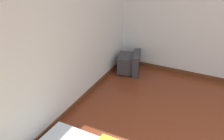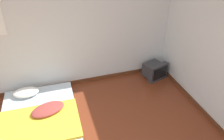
{
  "view_description": "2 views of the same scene",
  "coord_description": "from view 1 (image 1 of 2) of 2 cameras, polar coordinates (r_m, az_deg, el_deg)",
  "views": [
    {
      "loc": [
        -1.87,
        0.51,
        2.33
      ],
      "look_at": [
        0.91,
        1.88,
        0.72
      ],
      "focal_mm": 40.0,
      "sensor_mm": 36.0,
      "label": 1
    },
    {
      "loc": [
        -0.1,
        -1.8,
        3.06
      ],
      "look_at": [
        1.0,
        1.68,
        0.72
      ],
      "focal_mm": 35.0,
      "sensor_mm": 36.0,
      "label": 2
    }
  ],
  "objects": [
    {
      "name": "wall_back",
      "position": [
        2.9,
        -19.34,
        4.97
      ],
      "size": [
        7.6,
        0.08,
        2.6
      ],
      "color": "silver",
      "rests_on": "ground_plane"
    },
    {
      "name": "crt_tv",
      "position": [
        4.9,
        4.17,
        1.6
      ],
      "size": [
        0.56,
        0.53,
        0.41
      ],
      "color": "#333338",
      "rests_on": "ground_plane"
    }
  ]
}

